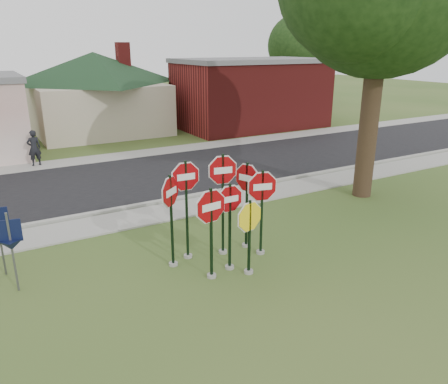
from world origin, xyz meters
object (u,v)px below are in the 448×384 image
stop_sign_center (230,216)px  stop_sign_left (211,220)px  pedestrian (34,148)px  stop_sign_yellow (249,229)px

stop_sign_center → stop_sign_left: stop_sign_left is taller
stop_sign_left → stop_sign_center: bearing=15.0°
stop_sign_center → pedestrian: 13.83m
pedestrian → stop_sign_left: bearing=91.2°
stop_sign_center → stop_sign_yellow: (0.31, -0.45, -0.24)m
stop_sign_center → stop_sign_left: size_ratio=0.97×
stop_sign_left → pedestrian: 13.88m
stop_sign_left → stop_sign_yellow: bearing=-17.1°
stop_sign_yellow → pedestrian: stop_sign_yellow is taller
stop_sign_yellow → pedestrian: size_ratio=1.22×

